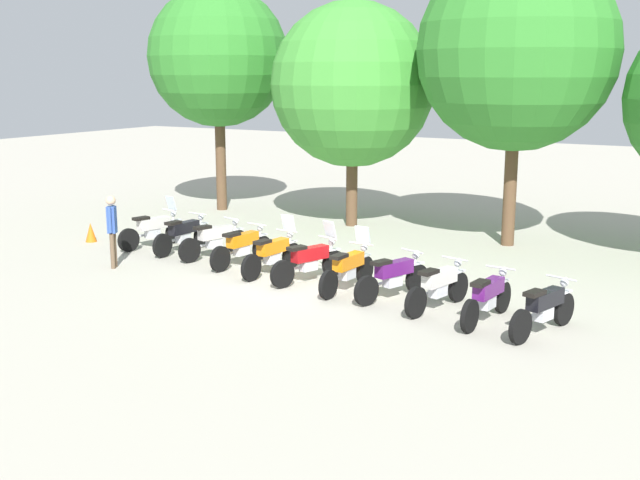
% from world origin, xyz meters
% --- Properties ---
extents(ground_plane, '(80.00, 80.00, 0.00)m').
position_xyz_m(ground_plane, '(0.00, 0.00, 0.00)').
color(ground_plane, '#ADA899').
extents(motorcycle_0, '(0.80, 2.15, 1.37)m').
position_xyz_m(motorcycle_0, '(-5.66, 1.07, 0.52)').
color(motorcycle_0, black).
rests_on(motorcycle_0, ground_plane).
extents(motorcycle_1, '(0.62, 2.19, 0.99)m').
position_xyz_m(motorcycle_1, '(-4.53, 0.99, 0.50)').
color(motorcycle_1, black).
rests_on(motorcycle_1, ground_plane).
extents(motorcycle_2, '(0.83, 2.14, 0.99)m').
position_xyz_m(motorcycle_2, '(-3.39, 0.87, 0.50)').
color(motorcycle_2, black).
rests_on(motorcycle_2, ground_plane).
extents(motorcycle_3, '(0.65, 2.19, 0.99)m').
position_xyz_m(motorcycle_3, '(-2.27, 0.52, 0.50)').
color(motorcycle_3, black).
rests_on(motorcycle_3, ground_plane).
extents(motorcycle_4, '(0.62, 2.19, 1.37)m').
position_xyz_m(motorcycle_4, '(-1.13, 0.20, 0.52)').
color(motorcycle_4, black).
rests_on(motorcycle_4, ground_plane).
extents(motorcycle_5, '(0.89, 2.11, 1.37)m').
position_xyz_m(motorcycle_5, '(0.01, 0.01, 0.52)').
color(motorcycle_5, black).
rests_on(motorcycle_5, ground_plane).
extents(motorcycle_6, '(0.62, 2.19, 1.37)m').
position_xyz_m(motorcycle_6, '(1.13, -0.22, 0.52)').
color(motorcycle_6, black).
rests_on(motorcycle_6, ground_plane).
extents(motorcycle_7, '(0.91, 2.10, 0.99)m').
position_xyz_m(motorcycle_7, '(2.27, -0.30, 0.50)').
color(motorcycle_7, black).
rests_on(motorcycle_7, ground_plane).
extents(motorcycle_8, '(0.76, 2.16, 0.99)m').
position_xyz_m(motorcycle_8, '(3.40, -0.56, 0.50)').
color(motorcycle_8, black).
rests_on(motorcycle_8, ground_plane).
extents(motorcycle_9, '(0.63, 2.19, 0.99)m').
position_xyz_m(motorcycle_9, '(4.53, -0.85, 0.50)').
color(motorcycle_9, black).
rests_on(motorcycle_9, ground_plane).
extents(motorcycle_10, '(0.83, 2.14, 0.99)m').
position_xyz_m(motorcycle_10, '(5.67, -1.04, 0.50)').
color(motorcycle_10, black).
rests_on(motorcycle_10, ground_plane).
extents(person_0, '(0.32, 0.39, 1.82)m').
position_xyz_m(person_0, '(-4.91, -1.26, 1.08)').
color(person_0, brown).
rests_on(person_0, ground_plane).
extents(tree_0, '(4.78, 4.78, 7.69)m').
position_xyz_m(tree_0, '(-7.72, 6.96, 5.29)').
color(tree_0, brown).
rests_on(tree_0, ground_plane).
extents(tree_1, '(5.06, 5.06, 6.93)m').
position_xyz_m(tree_1, '(-2.35, 6.61, 4.40)').
color(tree_1, brown).
rests_on(tree_1, ground_plane).
extents(tree_2, '(5.42, 5.42, 8.06)m').
position_xyz_m(tree_2, '(2.82, 6.22, 5.34)').
color(tree_2, brown).
rests_on(tree_2, ground_plane).
extents(traffic_cone, '(0.32, 0.32, 0.55)m').
position_xyz_m(traffic_cone, '(-7.70, 0.69, 0.28)').
color(traffic_cone, orange).
rests_on(traffic_cone, ground_plane).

